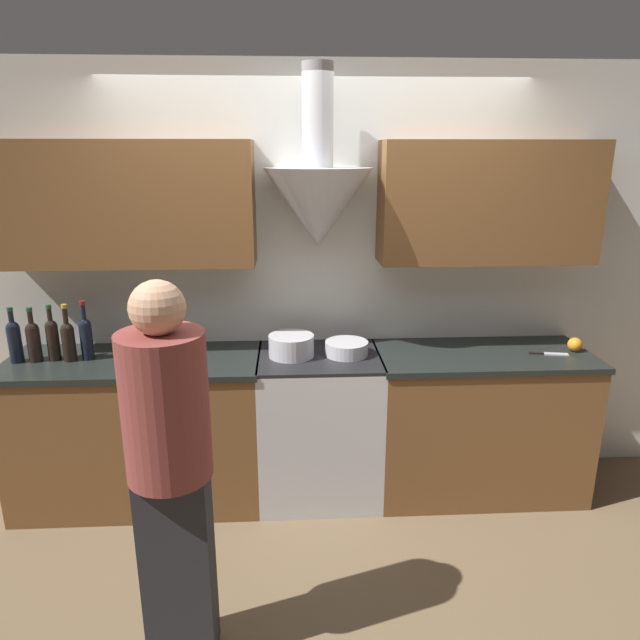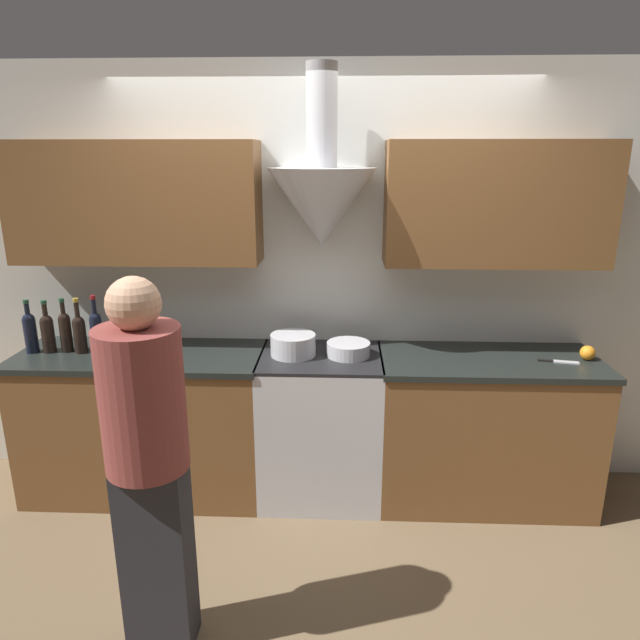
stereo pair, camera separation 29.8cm
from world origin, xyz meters
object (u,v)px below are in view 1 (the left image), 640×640
wine_bottle_4 (86,336)px  orange_fruit (575,344)px  mixing_bowl (347,348)px  person_foreground_left (170,464)px  wine_bottle_3 (68,339)px  wine_bottle_2 (53,337)px  stock_pot (291,346)px  wine_bottle_0 (14,339)px  stove_range (319,425)px  wine_bottle_1 (33,339)px

wine_bottle_4 → orange_fruit: bearing=-0.4°
mixing_bowl → person_foreground_left: 1.44m
wine_bottle_3 → wine_bottle_2: bearing=169.6°
stock_pot → wine_bottle_0: bearing=-179.5°
wine_bottle_0 → wine_bottle_4: (0.39, 0.03, 0.00)m
wine_bottle_2 → wine_bottle_3: bearing=-10.4°
stove_range → wine_bottle_1: 1.74m
wine_bottle_1 → wine_bottle_4: (0.29, 0.02, 0.01)m
stock_pot → mixing_bowl: stock_pot is taller
stove_range → mixing_bowl: 0.52m
wine_bottle_1 → stock_pot: wine_bottle_1 is taller
stove_range → wine_bottle_1: wine_bottle_1 is taller
wine_bottle_1 → mixing_bowl: bearing=0.2°
wine_bottle_4 → stock_pot: (1.19, -0.01, -0.08)m
wine_bottle_0 → wine_bottle_3: wine_bottle_3 is taller
mixing_bowl → person_foreground_left: (-0.81, -1.19, -0.05)m
stove_range → stock_pot: 0.55m
wine_bottle_3 → orange_fruit: wine_bottle_3 is taller
wine_bottle_1 → stock_pot: size_ratio=1.20×
stove_range → wine_bottle_3: wine_bottle_3 is taller
stove_range → mixing_bowl: mixing_bowl is taller
wine_bottle_0 → mixing_bowl: wine_bottle_0 is taller
wine_bottle_2 → person_foreground_left: person_foreground_left is taller
wine_bottle_0 → stock_pot: (1.58, 0.01, -0.07)m
wine_bottle_4 → person_foreground_left: size_ratio=0.21×
stock_pot → orange_fruit: (1.72, -0.01, -0.02)m
stove_range → mixing_bowl: bearing=0.9°
mixing_bowl → wine_bottle_4: bearing=179.6°
wine_bottle_4 → stock_pot: bearing=-0.6°
wine_bottle_1 → person_foreground_left: size_ratio=0.20×
orange_fruit → stock_pot: bearing=179.7°
wine_bottle_4 → mixing_bowl: size_ratio=1.36×
person_foreground_left → orange_fruit: bearing=28.2°
mixing_bowl → person_foreground_left: person_foreground_left is taller
wine_bottle_0 → wine_bottle_1: bearing=5.6°
wine_bottle_0 → orange_fruit: wine_bottle_0 is taller
wine_bottle_2 → wine_bottle_0: bearing=-172.9°
wine_bottle_0 → wine_bottle_3: bearing=1.6°
wine_bottle_2 → orange_fruit: wine_bottle_2 is taller
wine_bottle_1 → person_foreground_left: person_foreground_left is taller
orange_fruit → mixing_bowl: bearing=179.5°
stove_range → wine_bottle_0: bearing=-179.5°
stove_range → orange_fruit: (1.55, -0.01, 0.50)m
mixing_bowl → wine_bottle_3: bearing=-179.7°
wine_bottle_1 → wine_bottle_3: (0.20, -0.00, -0.00)m
wine_bottle_1 → wine_bottle_2: bearing=8.5°
stock_pot → wine_bottle_2: bearing=179.6°
stove_range → person_foreground_left: 1.42m
stove_range → stock_pot: size_ratio=3.43×
wine_bottle_4 → stock_pot: 1.19m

